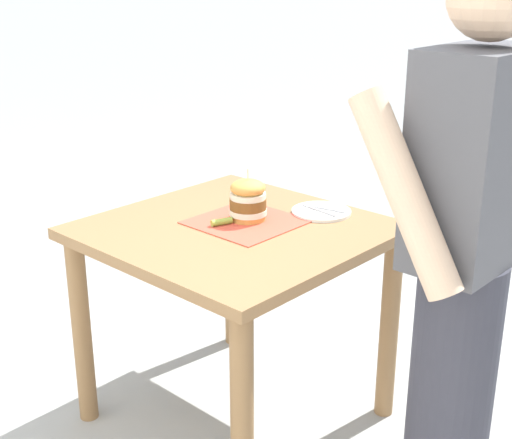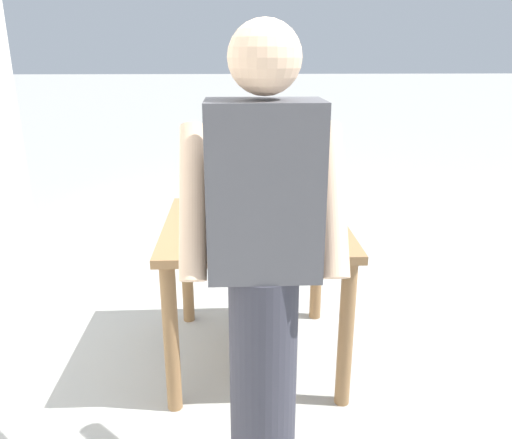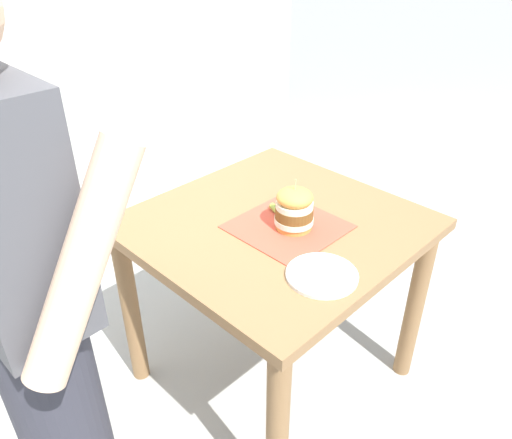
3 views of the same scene
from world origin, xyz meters
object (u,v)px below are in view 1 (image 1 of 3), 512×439
(patio_table, at_px, (235,262))
(diner_across_table, at_px, (463,266))
(side_plate_with_forks, at_px, (321,212))
(sandwich, at_px, (248,200))
(pickle_spear, at_px, (222,222))

(patio_table, bearing_deg, diner_across_table, 89.34)
(side_plate_with_forks, bearing_deg, sandwich, -31.22)
(sandwich, xyz_separation_m, side_plate_with_forks, (-0.24, 0.15, -0.07))
(sandwich, height_order, diner_across_table, diner_across_table)
(pickle_spear, distance_m, side_plate_with_forks, 0.39)
(sandwich, bearing_deg, side_plate_with_forks, 148.78)
(sandwich, distance_m, pickle_spear, 0.13)
(sandwich, relative_size, diner_across_table, 0.11)
(sandwich, height_order, pickle_spear, sandwich)
(side_plate_with_forks, bearing_deg, diner_across_table, 65.75)
(patio_table, xyz_separation_m, sandwich, (-0.08, -0.01, 0.21))
(patio_table, distance_m, sandwich, 0.23)
(patio_table, distance_m, side_plate_with_forks, 0.37)
(sandwich, relative_size, side_plate_with_forks, 0.85)
(patio_table, distance_m, diner_across_table, 0.90)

